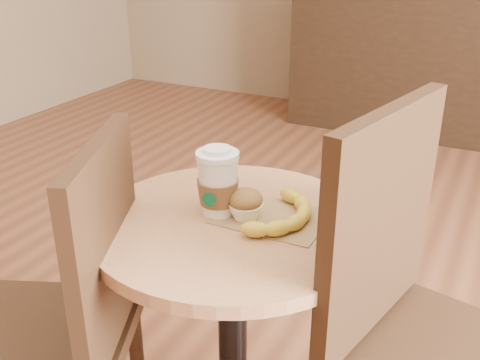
{
  "coord_description": "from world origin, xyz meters",
  "views": [
    {
      "loc": [
        0.39,
        -0.91,
        1.33
      ],
      "look_at": [
        -0.11,
        0.1,
        0.83
      ],
      "focal_mm": 42.0,
      "sensor_mm": 36.0,
      "label": 1
    }
  ],
  "objects": [
    {
      "name": "coffee_cup",
      "position": [
        -0.16,
        0.07,
        0.82
      ],
      "size": [
        0.1,
        0.1,
        0.16
      ],
      "rotation": [
        0.0,
        0.0,
        0.07
      ],
      "color": "white",
      "rests_on": "cafe_table"
    },
    {
      "name": "chair_right",
      "position": [
        0.33,
        0.07,
        0.57
      ],
      "size": [
        0.55,
        0.55,
        1.04
      ],
      "rotation": [
        0.0,
        0.0,
        1.35
      ],
      "color": "#372213",
      "rests_on": "ground"
    },
    {
      "name": "kraft_bag",
      "position": [
        -0.04,
        0.11,
        0.75
      ],
      "size": [
        0.24,
        0.18,
        0.0
      ],
      "primitive_type": "cube",
      "rotation": [
        0.0,
        0.0,
        -0.01
      ],
      "color": "olive",
      "rests_on": "cafe_table"
    },
    {
      "name": "muffin",
      "position": [
        -0.09,
        0.08,
        0.79
      ],
      "size": [
        0.08,
        0.08,
        0.07
      ],
      "color": "white",
      "rests_on": "kraft_bag"
    },
    {
      "name": "cafe_table",
      "position": [
        -0.11,
        0.06,
        0.5
      ],
      "size": [
        0.63,
        0.63,
        0.75
      ],
      "color": "black",
      "rests_on": "ground"
    },
    {
      "name": "chair_left",
      "position": [
        -0.42,
        -0.19,
        0.53
      ],
      "size": [
        0.56,
        0.56,
        0.96
      ],
      "rotation": [
        0.0,
        0.0,
        -1.17
      ],
      "color": "#372213",
      "rests_on": "ground"
    },
    {
      "name": "service_counter",
      "position": [
        0.0,
        3.18,
        0.52
      ],
      "size": [
        2.3,
        0.65,
        1.04
      ],
      "color": "black",
      "rests_on": "ground"
    },
    {
      "name": "banana",
      "position": [
        -0.0,
        0.1,
        0.77
      ],
      "size": [
        0.16,
        0.26,
        0.03
      ],
      "primitive_type": null,
      "rotation": [
        0.0,
        0.0,
        -0.12
      ],
      "color": "gold",
      "rests_on": "kraft_bag"
    }
  ]
}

